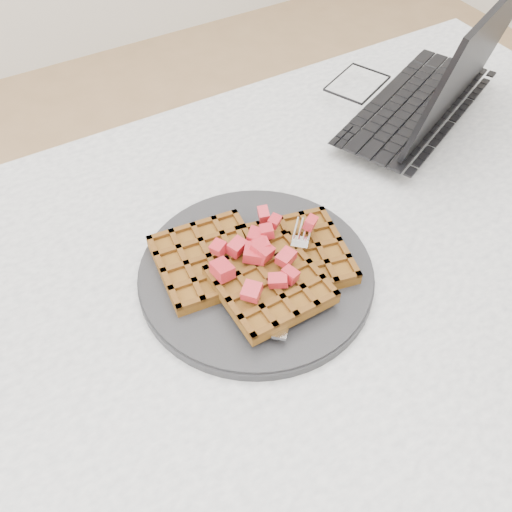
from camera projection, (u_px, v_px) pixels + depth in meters
name	position (u px, v px, depth m)	size (l,w,h in m)	color
ground	(293.00, 481.00, 1.28)	(4.00, 4.00, 0.00)	tan
table	(315.00, 318.00, 0.80)	(1.20, 0.80, 0.75)	silver
plate	(256.00, 273.00, 0.69)	(0.29, 0.29, 0.02)	black
waffles	(258.00, 265.00, 0.68)	(0.23, 0.20, 0.03)	brown
strawberry_pile	(256.00, 248.00, 0.66)	(0.15, 0.15, 0.02)	maroon
fork	(294.00, 273.00, 0.67)	(0.02, 0.18, 0.02)	silver
laptop	(405.00, 93.00, 0.90)	(0.39, 0.35, 0.23)	black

